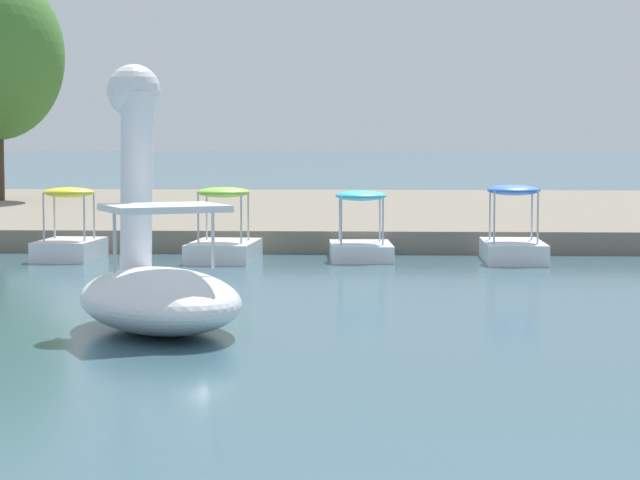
# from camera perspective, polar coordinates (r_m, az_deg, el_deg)

# --- Properties ---
(shore_bank_far) EXTENTS (153.99, 21.33, 0.46)m
(shore_bank_far) POSITION_cam_1_polar(r_m,az_deg,el_deg) (36.54, 4.55, 1.23)
(shore_bank_far) COLOR slate
(shore_bank_far) RESTS_ON ground_plane
(swan_boat) EXTENTS (3.00, 3.55, 3.30)m
(swan_boat) POSITION_cam_1_polar(r_m,az_deg,el_deg) (15.66, -7.40, -1.47)
(swan_boat) COLOR white
(swan_boat) RESTS_ON ground_plane
(pedal_boat_blue) EXTENTS (1.13, 2.18, 1.47)m
(pedal_boat_blue) POSITION_cam_1_polar(r_m,az_deg,el_deg) (24.61, 8.68, 0.06)
(pedal_boat_blue) COLOR white
(pedal_boat_blue) RESTS_ON ground_plane
(pedal_boat_cyan) EXTENTS (1.31, 2.00, 1.34)m
(pedal_boat_cyan) POSITION_cam_1_polar(r_m,az_deg,el_deg) (24.73, 1.85, 0.13)
(pedal_boat_cyan) COLOR white
(pedal_boat_cyan) RESTS_ON ground_plane
(pedal_boat_lime) EXTENTS (1.32, 2.10, 1.42)m
(pedal_boat_lime) POSITION_cam_1_polar(r_m,az_deg,el_deg) (24.52, -4.35, 0.01)
(pedal_boat_lime) COLOR white
(pedal_boat_lime) RESTS_ON ground_plane
(pedal_boat_yellow) EXTENTS (1.16, 1.80, 1.41)m
(pedal_boat_yellow) POSITION_cam_1_polar(r_m,az_deg,el_deg) (25.16, -11.20, 0.06)
(pedal_boat_yellow) COLOR white
(pedal_boat_yellow) RESTS_ON ground_plane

